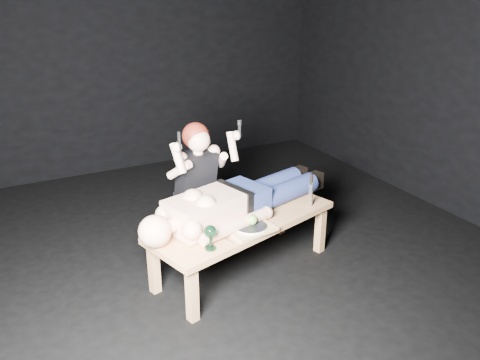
{
  "coord_description": "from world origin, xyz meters",
  "views": [
    {
      "loc": [
        -1.37,
        -3.17,
        2.13
      ],
      "look_at": [
        0.2,
        -0.15,
        0.75
      ],
      "focal_mm": 36.92,
      "sensor_mm": 36.0,
      "label": 1
    }
  ],
  "objects_px": {
    "goblet": "(210,237)",
    "carving_knife": "(311,190)",
    "serving_tray": "(250,229)",
    "kneeling_woman": "(192,187)",
    "table": "(243,245)",
    "lying_man": "(239,196)"
  },
  "relations": [
    {
      "from": "serving_tray",
      "to": "kneeling_woman",
      "type": "bearing_deg",
      "value": 105.66
    },
    {
      "from": "kneeling_woman",
      "to": "lying_man",
      "type": "bearing_deg",
      "value": -62.62
    },
    {
      "from": "kneeling_woman",
      "to": "carving_knife",
      "type": "distance_m",
      "value": 0.95
    },
    {
      "from": "kneeling_woman",
      "to": "serving_tray",
      "type": "relative_size",
      "value": 3.43
    },
    {
      "from": "carving_knife",
      "to": "serving_tray",
      "type": "bearing_deg",
      "value": 177.85
    },
    {
      "from": "lying_man",
      "to": "serving_tray",
      "type": "relative_size",
      "value": 4.8
    },
    {
      "from": "lying_man",
      "to": "serving_tray",
      "type": "bearing_deg",
      "value": -117.57
    },
    {
      "from": "table",
      "to": "lying_man",
      "type": "height_order",
      "value": "lying_man"
    },
    {
      "from": "goblet",
      "to": "carving_knife",
      "type": "distance_m",
      "value": 1.03
    },
    {
      "from": "kneeling_woman",
      "to": "serving_tray",
      "type": "xyz_separation_m",
      "value": [
        0.18,
        -0.65,
        -0.13
      ]
    },
    {
      "from": "carving_knife",
      "to": "lying_man",
      "type": "bearing_deg",
      "value": 150.02
    },
    {
      "from": "table",
      "to": "goblet",
      "type": "xyz_separation_m",
      "value": [
        -0.41,
        -0.3,
        0.31
      ]
    },
    {
      "from": "kneeling_woman",
      "to": "carving_knife",
      "type": "relative_size",
      "value": 4.26
    },
    {
      "from": "goblet",
      "to": "carving_knife",
      "type": "bearing_deg",
      "value": 14.64
    },
    {
      "from": "lying_man",
      "to": "goblet",
      "type": "distance_m",
      "value": 0.59
    },
    {
      "from": "serving_tray",
      "to": "goblet",
      "type": "height_order",
      "value": "goblet"
    },
    {
      "from": "serving_tray",
      "to": "goblet",
      "type": "bearing_deg",
      "value": -163.02
    },
    {
      "from": "lying_man",
      "to": "carving_knife",
      "type": "height_order",
      "value": "lying_man"
    },
    {
      "from": "table",
      "to": "kneeling_woman",
      "type": "xyz_separation_m",
      "value": [
        -0.22,
        0.46,
        0.36
      ]
    },
    {
      "from": "kneeling_woman",
      "to": "goblet",
      "type": "height_order",
      "value": "kneeling_woman"
    },
    {
      "from": "table",
      "to": "lying_man",
      "type": "relative_size",
      "value": 0.91
    },
    {
      "from": "carving_knife",
      "to": "kneeling_woman",
      "type": "bearing_deg",
      "value": 132.79
    }
  ]
}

